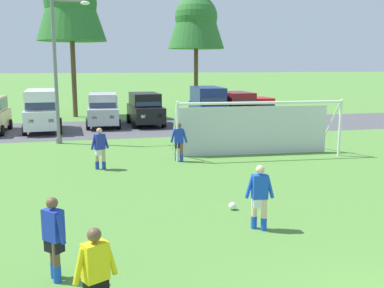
# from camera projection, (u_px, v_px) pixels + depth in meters

# --- Properties ---
(ground_plane) EXTENTS (400.00, 400.00, 0.00)m
(ground_plane) POSITION_uv_depth(u_px,v_px,m) (194.00, 154.00, 20.72)
(ground_plane) COLOR #518438
(parking_lot_strip) EXTENTS (52.00, 8.40, 0.01)m
(parking_lot_strip) POSITION_uv_depth(u_px,v_px,m) (160.00, 127.00, 29.63)
(parking_lot_strip) COLOR #4C4C51
(parking_lot_strip) RESTS_ON ground
(soccer_ball) EXTENTS (0.22, 0.22, 0.22)m
(soccer_ball) POSITION_uv_depth(u_px,v_px,m) (233.00, 206.00, 12.76)
(soccer_ball) COLOR white
(soccer_ball) RESTS_ON ground
(soccer_goal) EXTENTS (7.53, 2.41, 2.57)m
(soccer_goal) POSITION_uv_depth(u_px,v_px,m) (256.00, 127.00, 20.22)
(soccer_goal) COLOR white
(soccer_goal) RESTS_ON ground
(referee) EXTENTS (0.72, 0.39, 1.64)m
(referee) POSITION_uv_depth(u_px,v_px,m) (96.00, 278.00, 6.92)
(referee) COLOR brown
(referee) RESTS_ON ground
(player_midfield_center) EXTENTS (0.51, 0.65, 1.64)m
(player_midfield_center) POSITION_uv_depth(u_px,v_px,m) (54.00, 239.00, 8.48)
(player_midfield_center) COLOR brown
(player_midfield_center) RESTS_ON ground
(player_defender_far) EXTENTS (0.73, 0.33, 1.64)m
(player_defender_far) POSITION_uv_depth(u_px,v_px,m) (259.00, 198.00, 11.12)
(player_defender_far) COLOR beige
(player_defender_far) RESTS_ON ground
(player_winger_left) EXTENTS (0.72, 0.34, 1.64)m
(player_winger_left) POSITION_uv_depth(u_px,v_px,m) (179.00, 142.00, 18.98)
(player_winger_left) COLOR brown
(player_winger_left) RESTS_ON ground
(player_winger_right) EXTENTS (0.74, 0.37, 1.64)m
(player_winger_right) POSITION_uv_depth(u_px,v_px,m) (100.00, 149.00, 17.55)
(player_winger_right) COLOR tan
(player_winger_right) RESTS_ON ground
(parked_car_slot_left) EXTENTS (2.35, 4.88, 2.52)m
(parked_car_slot_left) POSITION_uv_depth(u_px,v_px,m) (42.00, 109.00, 27.56)
(parked_car_slot_left) COLOR silver
(parked_car_slot_left) RESTS_ON ground
(parked_car_slot_center_left) EXTENTS (2.28, 4.67, 2.16)m
(parked_car_slot_center_left) POSITION_uv_depth(u_px,v_px,m) (103.00, 110.00, 29.70)
(parked_car_slot_center_left) COLOR #B2B2BC
(parked_car_slot_center_left) RESTS_ON ground
(parked_car_slot_center) EXTENTS (2.26, 4.66, 2.16)m
(parked_car_slot_center) POSITION_uv_depth(u_px,v_px,m) (145.00, 109.00, 30.32)
(parked_car_slot_center) COLOR black
(parked_car_slot_center) RESTS_ON ground
(parked_car_slot_center_right) EXTENTS (2.45, 4.93, 2.52)m
(parked_car_slot_center_right) POSITION_uv_depth(u_px,v_px,m) (208.00, 104.00, 31.05)
(parked_car_slot_center_right) COLOR navy
(parked_car_slot_center_right) RESTS_ON ground
(parked_car_slot_right) EXTENTS (2.22, 4.64, 2.16)m
(parked_car_slot_right) POSITION_uv_depth(u_px,v_px,m) (237.00, 107.00, 31.26)
(parked_car_slot_right) COLOR maroon
(parked_car_slot_right) RESTS_ON ground
(parked_car_slot_far_right) EXTENTS (2.06, 4.21, 1.72)m
(parked_car_slot_far_right) POSITION_uv_depth(u_px,v_px,m) (259.00, 109.00, 32.17)
(parked_car_slot_far_right) COLOR red
(parked_car_slot_far_right) RESTS_ON ground
(tree_mid_left) EXTENTS (4.84, 4.84, 12.90)m
(tree_mid_left) POSITION_uv_depth(u_px,v_px,m) (196.00, 6.00, 38.14)
(tree_mid_left) COLOR brown
(tree_mid_left) RESTS_ON ground
(street_lamp) EXTENTS (2.00, 0.32, 7.28)m
(street_lamp) POSITION_uv_depth(u_px,v_px,m) (59.00, 70.00, 22.89)
(street_lamp) COLOR slate
(street_lamp) RESTS_ON ground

